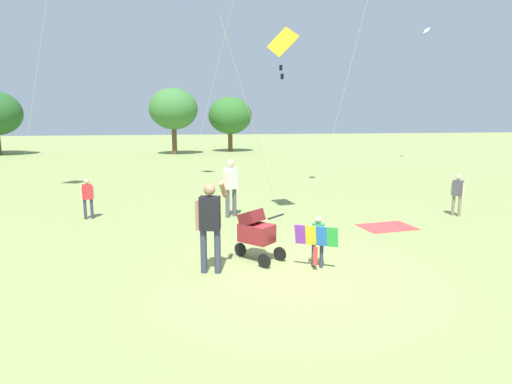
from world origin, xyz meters
TOP-DOWN VIEW (x-y plane):
  - ground_plane at (0.00, 0.00)m, footprint 120.00×120.00m
  - child_with_butterfly_kite at (0.56, 0.15)m, footprint 0.77×0.52m
  - person_adult_flyer at (-1.42, 0.23)m, footprint 0.61×0.50m
  - stroller at (-0.50, 0.78)m, footprint 0.95×1.00m
  - kite_adult_black at (0.70, 3.87)m, footprint 2.25×4.05m
  - person_red_shirt at (-0.57, 4.57)m, footprint 0.46×0.38m
  - person_sitting_far at (-4.50, 4.99)m, footprint 0.35×0.22m
  - person_couple_left at (5.81, 3.59)m, footprint 0.26×0.35m
  - picnic_blanket at (3.27, 2.72)m, footprint 1.44×1.08m

SIDE VIEW (x-z plane):
  - ground_plane at x=0.00m, z-range 0.00..0.00m
  - picnic_blanket at x=3.27m, z-range 0.00..0.02m
  - child_with_butterfly_kite at x=0.56m, z-range 0.10..1.09m
  - stroller at x=-0.50m, z-range 0.09..1.12m
  - person_sitting_far at x=-4.50m, z-range 0.10..1.24m
  - person_couple_left at x=5.81m, z-range 0.11..1.31m
  - person_red_shirt at x=-0.57m, z-range 0.15..1.79m
  - person_adult_flyer at x=-1.42m, z-range 0.13..1.86m
  - kite_adult_black at x=0.70m, z-range 1.99..7.14m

